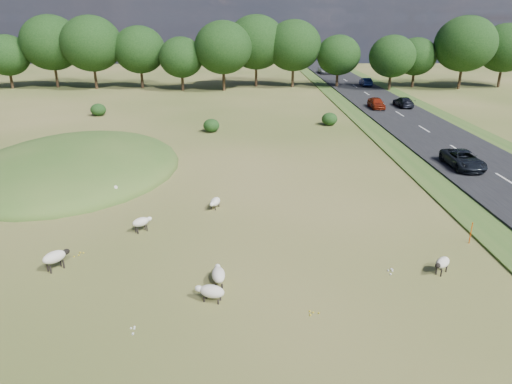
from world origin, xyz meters
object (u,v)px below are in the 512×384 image
(car_5, at_px, (403,102))
(sheep_2, at_px, (218,274))
(car_7, at_px, (366,82))
(sheep_4, at_px, (211,291))
(sheep_3, at_px, (55,257))
(marker_post, at_px, (471,233))
(car_1, at_px, (325,70))
(sheep_1, at_px, (141,222))
(car_4, at_px, (376,103))
(car_3, at_px, (463,159))
(sheep_6, at_px, (442,263))
(sheep_5, at_px, (115,189))
(car_2, at_px, (333,64))
(sheep_0, at_px, (215,202))

(car_5, bearing_deg, sheep_2, 62.30)
(car_7, bearing_deg, sheep_4, 70.63)
(sheep_3, bearing_deg, marker_post, -41.77)
(car_1, bearing_deg, car_5, -84.36)
(sheep_1, distance_m, car_4, 41.68)
(car_3, xyz_separation_m, car_7, (3.80, 45.48, 0.02))
(sheep_6, bearing_deg, marker_post, -175.49)
(sheep_4, distance_m, sheep_5, 13.82)
(sheep_4, distance_m, car_5, 48.09)
(sheep_1, xyz_separation_m, car_7, (26.28, 55.83, 0.33))
(sheep_5, bearing_deg, sheep_6, -141.85)
(car_2, xyz_separation_m, car_3, (-3.80, -76.86, -0.00))
(sheep_6, bearing_deg, sheep_4, -32.55)
(car_3, bearing_deg, sheep_4, -136.83)
(sheep_0, height_order, sheep_2, sheep_2)
(sheep_2, xyz_separation_m, sheep_6, (10.22, 0.64, 0.08))
(sheep_5, distance_m, car_3, 25.79)
(car_3, bearing_deg, sheep_6, -117.14)
(sheep_1, bearing_deg, car_1, 33.74)
(sheep_2, bearing_deg, sheep_3, 73.29)
(car_4, distance_m, car_5, 3.92)
(sheep_2, bearing_deg, car_3, -55.04)
(car_2, bearing_deg, sheep_1, 73.23)
(sheep_1, relative_size, sheep_5, 0.85)
(sheep_4, distance_m, car_4, 45.61)
(car_7, bearing_deg, car_1, -78.51)
(car_3, height_order, car_5, car_3)
(sheep_5, bearing_deg, car_5, -65.57)
(sheep_3, relative_size, car_2, 0.28)
(sheep_3, relative_size, car_4, 0.31)
(sheep_6, xyz_separation_m, car_2, (11.55, 91.97, 0.33))
(sheep_2, height_order, sheep_6, sheep_6)
(car_2, relative_size, car_5, 1.02)
(sheep_1, distance_m, car_5, 44.61)
(sheep_5, distance_m, sheep_6, 20.13)
(marker_post, distance_m, sheep_5, 21.38)
(car_2, height_order, car_3, car_2)
(marker_post, xyz_separation_m, car_1, (5.05, 76.32, 0.42))
(sheep_2, relative_size, car_2, 0.31)
(sheep_0, distance_m, sheep_6, 13.49)
(sheep_2, relative_size, car_1, 0.24)
(sheep_5, height_order, car_4, car_4)
(car_1, xyz_separation_m, car_4, (0.00, -39.42, -0.09))
(car_4, xyz_separation_m, car_7, (3.80, 20.73, -0.02))
(sheep_1, height_order, sheep_6, sheep_1)
(sheep_0, bearing_deg, sheep_4, 22.10)
(sheep_3, distance_m, car_7, 66.66)
(sheep_4, bearing_deg, car_2, -86.86)
(sheep_3, height_order, car_7, car_7)
(car_1, height_order, car_7, car_1)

